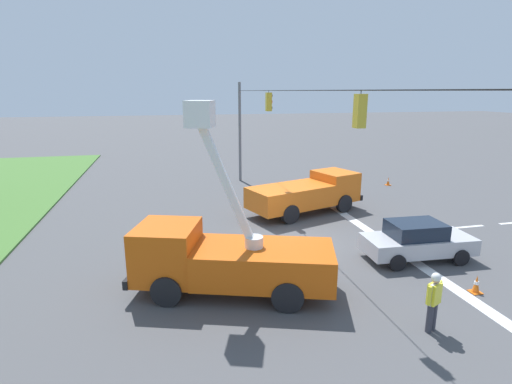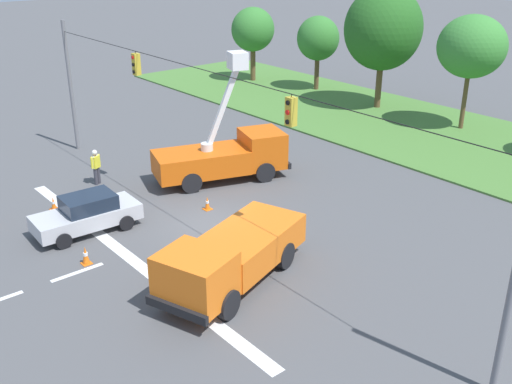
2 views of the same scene
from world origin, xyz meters
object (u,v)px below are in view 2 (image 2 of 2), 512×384
Objects in this scene: tree_east at (472,47)px; road_worker at (96,165)px; tree_west at (318,39)px; sedan_silver at (87,213)px; tree_centre at (383,29)px; utility_truck_support_near at (230,256)px; utility_truck_bucket_lift at (226,154)px; traffic_cone_near_bucket at (86,255)px; traffic_cone_foreground_left at (207,203)px; tree_far_west at (253,30)px; traffic_cone_foreground_right at (54,204)px.

tree_east is 23.04m from road_worker.
sedan_silver is at bearing -65.23° from tree_west.
utility_truck_support_near is at bearing -61.88° from tree_centre.
utility_truck_bucket_lift is at bearing -58.14° from tree_west.
tree_west is 0.82× the size of utility_truck_bucket_lift.
road_worker is 2.46× the size of traffic_cone_near_bucket.
sedan_silver is 5.20m from road_worker.
utility_truck_bucket_lift is at bearing 129.64° from traffic_cone_foreground_left.
tree_centre is 13.28× the size of traffic_cone_foreground_left.
tree_far_west is 22.24m from utility_truck_bucket_lift.
traffic_cone_foreground_right is at bearing -166.96° from utility_truck_support_near.
utility_truck_support_near is 11.21× the size of traffic_cone_foreground_right.
road_worker is at bearing 118.66° from traffic_cone_foreground_right.
utility_truck_bucket_lift is 1.01× the size of utility_truck_support_near.
sedan_silver is at bearing -53.29° from tree_far_west.
tree_centre is (6.59, -0.50, 1.49)m from tree_west.
tree_centre is 27.04m from traffic_cone_near_bucket.
tree_west is at bearing 17.74° from tree_far_west.
tree_east reaches higher than tree_west.
traffic_cone_near_bucket is at bearing -88.58° from tree_east.
road_worker is 6.44m from traffic_cone_foreground_left.
traffic_cone_near_bucket is at bearing -10.38° from traffic_cone_foreground_right.
utility_truck_bucket_lift is (3.87, -16.34, -4.20)m from tree_centre.
tree_east is 1.61× the size of sedan_silver.
sedan_silver is (-1.85, -24.35, -4.38)m from tree_east.
tree_centre is 25.57m from utility_truck_support_near.
tree_west is 3.24× the size of road_worker.
traffic_cone_near_bucket is at bearing -74.01° from tree_centre.
tree_west reaches higher than sedan_silver.
utility_truck_bucket_lift is at bearing 96.86° from sedan_silver.
traffic_cone_foreground_right is (14.17, -23.21, -3.94)m from tree_far_west.
traffic_cone_foreground_left is 6.86m from traffic_cone_foreground_right.
tree_east is 23.28m from utility_truck_support_near.
tree_far_west is 19.02m from tree_east.
road_worker is at bearing 149.98° from sedan_silver.
traffic_cone_foreground_left is (-5.62, 3.00, -0.81)m from utility_truck_support_near.
tree_east is (6.68, 0.11, -0.35)m from tree_centre.
tree_west is at bearing 118.12° from traffic_cone_near_bucket.
tree_east is at bearing 85.65° from sedan_silver.
tree_east is 24.81m from sedan_silver.
tree_centre is at bearing -4.30° from tree_west.
traffic_cone_near_bucket is (19.58, -24.20, -3.88)m from tree_far_west.
traffic_cone_foreground_left is at bearing 151.90° from utility_truck_support_near.
sedan_silver is 6.08× the size of traffic_cone_near_bucket.
tree_centre is at bearing -179.03° from tree_east.
utility_truck_bucket_lift is (-2.80, -16.46, -3.85)m from tree_east.
utility_truck_bucket_lift reaches higher than traffic_cone_near_bucket.
tree_centre is at bearing 108.04° from traffic_cone_foreground_left.
traffic_cone_near_bucket is (7.31, -25.52, -5.16)m from tree_centre.
tree_west is 27.43m from sedan_silver.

